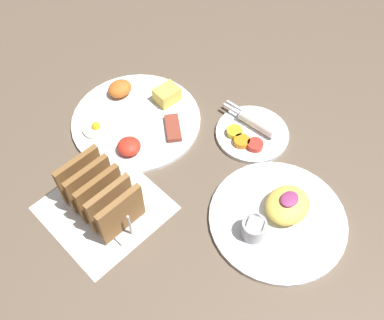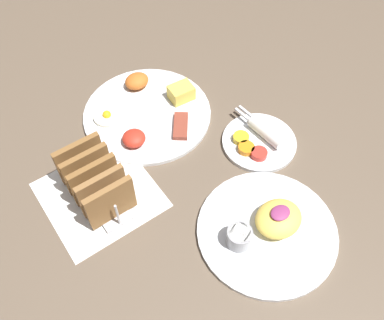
{
  "view_description": "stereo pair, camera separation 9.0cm",
  "coord_description": "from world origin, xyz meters",
  "px_view_note": "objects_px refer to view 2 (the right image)",
  "views": [
    {
      "loc": [
        -0.39,
        -0.36,
        0.76
      ],
      "look_at": [
        -0.02,
        0.02,
        0.03
      ],
      "focal_mm": 40.0,
      "sensor_mm": 36.0,
      "label": 1
    },
    {
      "loc": [
        -0.32,
        -0.41,
        0.76
      ],
      "look_at": [
        -0.02,
        0.02,
        0.03
      ],
      "focal_mm": 40.0,
      "sensor_mm": 36.0,
      "label": 2
    }
  ],
  "objects_px": {
    "plate_condiments": "(259,140)",
    "toast_rack": "(95,181)",
    "plate_foreground": "(268,228)",
    "plate_breakfast": "(148,111)"
  },
  "relations": [
    {
      "from": "plate_breakfast",
      "to": "toast_rack",
      "type": "xyz_separation_m",
      "value": [
        -0.2,
        -0.13,
        0.04
      ]
    },
    {
      "from": "plate_breakfast",
      "to": "plate_condiments",
      "type": "relative_size",
      "value": 1.66
    },
    {
      "from": "plate_condiments",
      "to": "plate_foreground",
      "type": "bearing_deg",
      "value": -126.67
    },
    {
      "from": "plate_breakfast",
      "to": "plate_foreground",
      "type": "xyz_separation_m",
      "value": [
        0.03,
        -0.4,
        0.0
      ]
    },
    {
      "from": "plate_condiments",
      "to": "toast_rack",
      "type": "height_order",
      "value": "toast_rack"
    },
    {
      "from": "plate_condiments",
      "to": "plate_foreground",
      "type": "relative_size",
      "value": 0.66
    },
    {
      "from": "plate_condiments",
      "to": "plate_foreground",
      "type": "xyz_separation_m",
      "value": [
        -0.13,
        -0.18,
        0.0
      ]
    },
    {
      "from": "plate_foreground",
      "to": "toast_rack",
      "type": "bearing_deg",
      "value": 130.64
    },
    {
      "from": "plate_condiments",
      "to": "toast_rack",
      "type": "relative_size",
      "value": 1.01
    },
    {
      "from": "plate_breakfast",
      "to": "toast_rack",
      "type": "relative_size",
      "value": 1.68
    }
  ]
}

